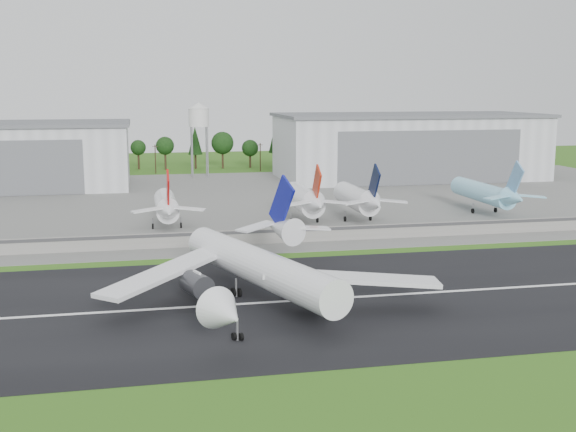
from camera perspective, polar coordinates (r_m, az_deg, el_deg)
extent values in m
plane|color=#2E5614|center=(112.07, 3.81, -8.06)|extent=(600.00, 600.00, 0.00)
cube|color=black|center=(121.28, 2.54, -6.61)|extent=(320.00, 60.00, 0.10)
cube|color=white|center=(121.26, 2.54, -6.58)|extent=(220.00, 1.00, 0.02)
cube|color=slate|center=(227.09, -4.31, 1.21)|extent=(320.00, 150.00, 0.10)
cube|color=gray|center=(163.55, -1.34, -1.61)|extent=(240.00, 0.50, 3.50)
cube|color=#38383A|center=(163.01, -1.32, -1.20)|extent=(240.00, 0.12, 0.70)
cube|color=silver|center=(287.91, 9.48, 5.36)|extent=(100.00, 45.00, 24.00)
cube|color=#595B60|center=(287.19, 9.55, 7.87)|extent=(102.00, 47.00, 1.20)
cube|color=#595B60|center=(267.17, 11.22, 4.54)|extent=(70.00, 0.30, 19.68)
cylinder|color=#99999E|center=(286.39, -7.56, 4.99)|extent=(0.50, 0.50, 20.00)
cylinder|color=#99999E|center=(292.85, -6.47, 5.12)|extent=(0.50, 0.50, 20.00)
cylinder|color=silver|center=(288.77, -7.07, 7.72)|extent=(8.00, 8.00, 7.00)
cone|color=silver|center=(288.62, -7.09, 8.66)|extent=(8.40, 8.40, 2.40)
cylinder|color=white|center=(117.61, -2.29, -4.03)|extent=(20.05, 43.44, 5.80)
cone|color=white|center=(94.02, -4.92, -7.69)|extent=(7.46, 7.58, 5.80)
cone|color=white|center=(142.91, -0.47, -1.01)|extent=(8.18, 10.32, 5.51)
cube|color=navy|center=(141.50, -0.50, 1.06)|extent=(3.63, 9.17, 11.13)
cube|color=white|center=(114.31, 5.00, -4.89)|extent=(28.49, 9.65, 2.65)
cylinder|color=#333338|center=(113.65, 2.17, -5.78)|extent=(5.41, 6.45, 3.80)
cube|color=white|center=(141.74, 1.50, -0.94)|extent=(9.08, 3.41, 0.98)
cube|color=white|center=(119.37, -9.58, -4.35)|extent=(23.00, 24.30, 2.65)
cylinder|color=#333338|center=(116.90, -7.19, -5.41)|extent=(5.41, 6.45, 3.80)
cube|color=white|center=(143.13, -2.48, -0.83)|extent=(9.10, 8.00, 0.98)
cube|color=#99999E|center=(115.01, -2.61, -6.69)|extent=(19.37, 31.62, 3.20)
cylinder|color=black|center=(122.67, -4.11, -6.04)|extent=(0.87, 1.55, 1.50)
cylinder|color=white|center=(184.96, -9.61, 0.87)|extent=(5.48, 24.00, 5.48)
cone|color=white|center=(169.51, -9.41, 0.38)|extent=(5.21, 7.00, 5.21)
cube|color=#AD0E0D|center=(169.28, -9.47, 2.01)|extent=(0.45, 8.59, 10.02)
cylinder|color=#99999E|center=(183.62, -10.64, -0.58)|extent=(0.32, 0.32, 3.00)
cylinder|color=#99999E|center=(183.87, -8.46, -0.50)|extent=(0.32, 0.32, 3.00)
cylinder|color=black|center=(183.75, -10.63, -0.79)|extent=(0.40, 1.40, 1.40)
cylinder|color=white|center=(189.49, 1.17, 1.34)|extent=(6.26, 24.00, 6.26)
cone|color=white|center=(174.44, 2.31, 0.91)|extent=(5.95, 7.00, 5.95)
cube|color=#B5240D|center=(174.23, 2.28, 2.50)|extent=(0.45, 8.59, 10.02)
cylinder|color=#99999E|center=(187.58, 0.26, -0.18)|extent=(0.32, 0.32, 3.00)
cylinder|color=#99999E|center=(189.13, 2.33, -0.10)|extent=(0.32, 0.32, 3.00)
cylinder|color=black|center=(187.70, 0.26, -0.39)|extent=(0.40, 1.40, 1.40)
cylinder|color=white|center=(193.25, 5.38, 1.42)|extent=(5.92, 24.00, 5.92)
cone|color=white|center=(178.53, 6.84, 1.00)|extent=(5.63, 7.00, 5.63)
cube|color=black|center=(178.31, 6.83, 2.55)|extent=(0.45, 8.59, 10.02)
cylinder|color=#99999E|center=(191.09, 4.53, -0.02)|extent=(0.32, 0.32, 3.00)
cylinder|color=#99999E|center=(193.15, 6.53, 0.05)|extent=(0.32, 0.32, 3.00)
cylinder|color=black|center=(191.21, 4.53, -0.23)|extent=(0.40, 1.40, 1.40)
cylinder|color=#8DD6F4|center=(212.40, 15.06, 1.83)|extent=(5.44, 30.00, 5.44)
cone|color=#8DD6F4|center=(196.11, 17.49, 1.35)|extent=(5.17, 7.00, 5.17)
cube|color=#659BCE|center=(195.91, 17.49, 2.76)|extent=(0.45, 8.59, 10.02)
cylinder|color=#99999E|center=(209.70, 14.40, 0.59)|extent=(0.32, 0.32, 3.00)
cylinder|color=#99999E|center=(212.86, 16.09, 0.65)|extent=(0.32, 0.32, 3.00)
cylinder|color=black|center=(209.82, 14.39, 0.40)|extent=(0.40, 1.40, 1.40)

